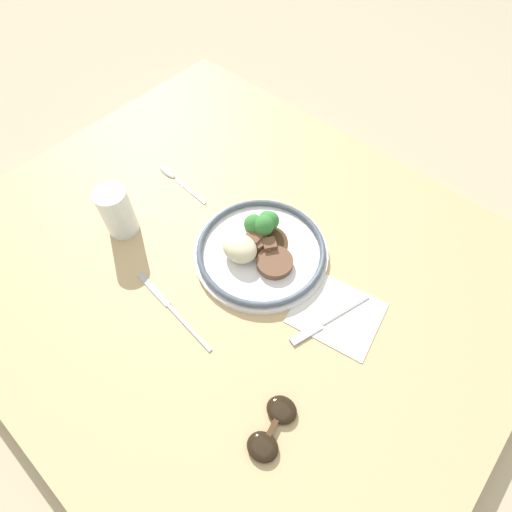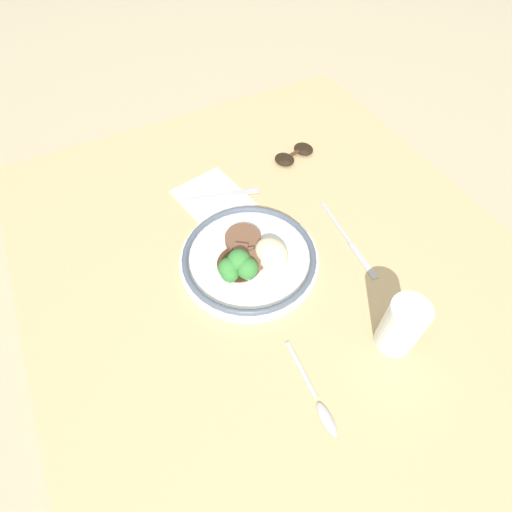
# 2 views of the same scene
# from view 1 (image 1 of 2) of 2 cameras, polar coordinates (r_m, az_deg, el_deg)

# --- Properties ---
(ground_plane) EXTENTS (8.00, 8.00, 0.00)m
(ground_plane) POSITION_cam_1_polar(r_m,az_deg,el_deg) (0.85, -3.49, -1.88)
(ground_plane) COLOR tan
(dining_table) EXTENTS (1.11, 0.94, 0.04)m
(dining_table) POSITION_cam_1_polar(r_m,az_deg,el_deg) (0.83, -3.57, -1.09)
(dining_table) COLOR tan
(dining_table) RESTS_ON ground
(napkin) EXTENTS (0.18, 0.16, 0.00)m
(napkin) POSITION_cam_1_polar(r_m,az_deg,el_deg) (0.76, 11.46, -7.98)
(napkin) COLOR white
(napkin) RESTS_ON dining_table
(plate) EXTENTS (0.27, 0.27, 0.07)m
(plate) POSITION_cam_1_polar(r_m,az_deg,el_deg) (0.80, 0.56, 1.22)
(plate) COLOR white
(plate) RESTS_ON dining_table
(juice_glass) EXTENTS (0.06, 0.06, 0.11)m
(juice_glass) POSITION_cam_1_polar(r_m,az_deg,el_deg) (0.86, -19.11, 5.70)
(juice_glass) COLOR orange
(juice_glass) RESTS_ON dining_table
(fork) EXTENTS (0.06, 0.17, 0.00)m
(fork) POSITION_cam_1_polar(r_m,az_deg,el_deg) (0.74, 9.57, -9.47)
(fork) COLOR #ADADB2
(fork) RESTS_ON napkin
(knife) EXTENTS (0.22, 0.03, 0.00)m
(knife) POSITION_cam_1_polar(r_m,az_deg,el_deg) (0.77, -12.12, -7.21)
(knife) COLOR #ADADB2
(knife) RESTS_ON dining_table
(spoon) EXTENTS (0.16, 0.02, 0.01)m
(spoon) POSITION_cam_1_polar(r_m,az_deg,el_deg) (0.97, -11.79, 11.05)
(spoon) COLOR #ADADB2
(spoon) RESTS_ON dining_table
(sunglasses) EXTENTS (0.07, 0.11, 0.02)m
(sunglasses) POSITION_cam_1_polar(r_m,az_deg,el_deg) (0.68, 2.35, -23.33)
(sunglasses) COLOR black
(sunglasses) RESTS_ON dining_table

